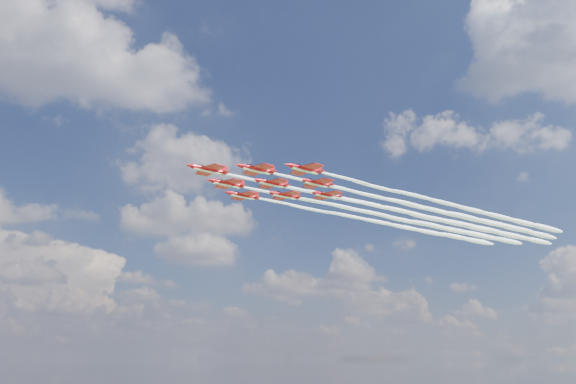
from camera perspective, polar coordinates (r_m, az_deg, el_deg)
The scene contains 9 objects.
jet_lead at distance 164.39m, azimuth 8.70°, elevation -1.35°, with size 110.60×38.23×2.73m.
jet_row2_port at distance 166.28m, azimuth 12.58°, elevation -1.31°, with size 110.60×38.23×2.73m.
jet_row2_starb at distance 175.29m, azimuth 9.23°, elevation -2.29°, with size 110.60×38.23×2.73m.
jet_row3_port at distance 168.92m, azimuth 16.36°, elevation -1.27°, with size 110.60×38.23×2.73m.
jet_row3_centre at distance 177.26m, azimuth 12.87°, elevation -2.24°, with size 110.60×38.23×2.73m.
jet_row3_starb at distance 186.25m, azimuth 9.69°, elevation -3.11°, with size 110.60×38.23×2.73m.
jet_row4_port at distance 179.93m, azimuth 16.41°, elevation -2.19°, with size 110.60×38.23×2.73m.
jet_row4_starb at distance 188.29m, azimuth 13.12°, elevation -3.06°, with size 110.60×38.23×2.73m.
jet_tail at distance 190.98m, azimuth 16.46°, elevation -3.00°, with size 110.60×38.23×2.73m.
Camera 1 is at (-37.51, -135.05, 38.42)m, focal length 35.00 mm.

